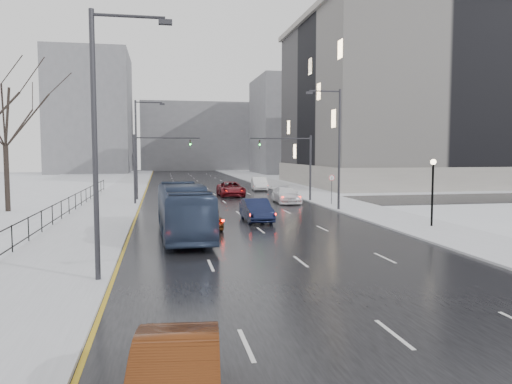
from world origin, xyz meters
TOP-DOWN VIEW (x-y plane):
  - road at (0.00, 60.00)m, footprint 16.00×150.00m
  - cross_road at (0.00, 48.00)m, footprint 130.00×10.00m
  - sidewalk_left at (-10.50, 60.00)m, footprint 5.00×150.00m
  - sidewalk_right at (10.50, 60.00)m, footprint 5.00×150.00m
  - park_strip at (-20.00, 60.00)m, footprint 14.00×150.00m
  - tree_park_e at (-18.20, 44.00)m, footprint 9.45×9.45m
  - iron_fence at (-13.00, 30.00)m, footprint 0.06×70.00m
  - streetlight_r_mid at (8.17, 40.00)m, footprint 2.95×0.25m
  - streetlight_l_near at (-8.17, 20.00)m, footprint 2.95×0.25m
  - streetlight_l_far at (-8.17, 52.00)m, footprint 2.95×0.25m
  - lamppost_r_mid at (11.00, 30.00)m, footprint 0.36×0.36m
  - mast_signal_right at (7.33, 48.00)m, footprint 6.10×0.33m
  - mast_signal_left at (-7.33, 48.00)m, footprint 6.10×0.33m
  - no_uturn_sign at (9.20, 44.00)m, footprint 0.60×0.06m
  - civic_building at (35.00, 72.00)m, footprint 41.00×31.00m
  - bldg_far_right at (28.00, 115.00)m, footprint 24.00×20.00m
  - bldg_far_left at (-22.00, 125.00)m, footprint 18.00×22.00m
  - bldg_far_center at (4.00, 140.00)m, footprint 30.00×18.00m
  - sedan_left_near at (-5.84, 9.72)m, footprint 1.98×4.65m
  - bus at (-4.80, 29.69)m, footprint 2.90×10.90m
  - sedan_center_near at (-3.50, 32.61)m, footprint 2.53×5.08m
  - sedan_right_near at (0.50, 35.05)m, footprint 1.72×4.83m
  - sedan_right_cross at (1.50, 55.08)m, footprint 2.67×5.76m
  - sedan_right_far at (5.66, 46.93)m, footprint 2.18×5.28m
  - sedan_center_far at (-3.50, 58.41)m, footprint 2.12×4.38m
  - sedan_right_distant at (6.23, 62.84)m, footprint 2.27×5.20m

SIDE VIEW (x-z plane):
  - tree_park_e at x=-18.20m, z-range -6.75..6.75m
  - road at x=0.00m, z-range 0.00..0.04m
  - cross_road at x=0.00m, z-range 0.00..0.04m
  - park_strip at x=-20.00m, z-range 0.00..0.12m
  - sidewalk_left at x=-10.50m, z-range 0.00..0.16m
  - sidewalk_right at x=10.50m, z-range 0.00..0.16m
  - sedan_center_far at x=-3.50m, z-range 0.04..1.48m
  - sedan_left_near at x=-5.84m, z-range 0.04..1.53m
  - sedan_right_far at x=5.66m, z-range 0.04..1.57m
  - sedan_right_near at x=0.50m, z-range 0.04..1.63m
  - sedan_right_cross at x=1.50m, z-range 0.04..1.64m
  - sedan_right_distant at x=6.23m, z-range 0.04..1.70m
  - sedan_center_near at x=-3.50m, z-range 0.04..1.71m
  - iron_fence at x=-13.00m, z-range 0.26..1.56m
  - bus at x=-4.80m, z-range 0.04..3.05m
  - no_uturn_sign at x=9.20m, z-range 0.95..3.65m
  - lamppost_r_mid at x=11.00m, z-range 0.80..5.08m
  - mast_signal_right at x=7.33m, z-range 0.86..7.36m
  - mast_signal_left at x=-7.33m, z-range 0.86..7.36m
  - streetlight_r_mid at x=8.17m, z-range 0.62..10.62m
  - streetlight_l_near at x=-8.17m, z-range 0.62..10.62m
  - streetlight_l_far at x=-8.17m, z-range 0.62..10.62m
  - bldg_far_center at x=4.00m, z-range 0.00..18.00m
  - bldg_far_right at x=28.00m, z-range 0.00..22.00m
  - civic_building at x=35.00m, z-range -1.19..23.61m
  - bldg_far_left at x=-22.00m, z-range 0.00..28.00m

